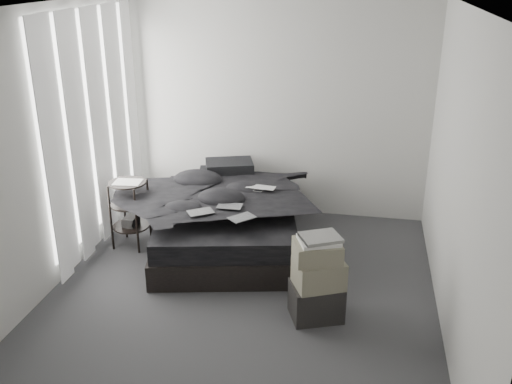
% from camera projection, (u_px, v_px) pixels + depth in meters
% --- Properties ---
extents(floor, '(3.60, 4.20, 0.01)m').
position_uv_depth(floor, '(240.00, 297.00, 5.34)').
color(floor, '#363639').
rests_on(floor, ground).
extents(ceiling, '(3.60, 4.20, 0.01)m').
position_uv_depth(ceiling, '(236.00, 7.00, 4.37)').
color(ceiling, white).
rests_on(ceiling, ground).
extents(wall_back, '(3.60, 0.01, 2.60)m').
position_uv_depth(wall_back, '(277.00, 109.00, 6.76)').
color(wall_back, beige).
rests_on(wall_back, ground).
extents(wall_front, '(3.60, 0.01, 2.60)m').
position_uv_depth(wall_front, '(149.00, 299.00, 2.94)').
color(wall_front, beige).
rests_on(wall_front, ground).
extents(wall_left, '(0.01, 4.20, 2.60)m').
position_uv_depth(wall_left, '(45.00, 154.00, 5.17)').
color(wall_left, beige).
rests_on(wall_left, ground).
extents(wall_right, '(0.01, 4.20, 2.60)m').
position_uv_depth(wall_right, '(459.00, 181.00, 4.53)').
color(wall_right, beige).
rests_on(wall_right, ground).
extents(window_left, '(0.02, 2.00, 2.30)m').
position_uv_depth(window_left, '(91.00, 123.00, 5.97)').
color(window_left, white).
rests_on(window_left, wall_left).
extents(curtain_left, '(0.06, 2.12, 2.48)m').
position_uv_depth(curtain_left, '(96.00, 130.00, 5.98)').
color(curtain_left, white).
rests_on(curtain_left, wall_left).
extents(bed, '(1.86, 2.22, 0.27)m').
position_uv_depth(bed, '(227.00, 234.00, 6.28)').
color(bed, black).
rests_on(bed, floor).
extents(mattress, '(1.79, 2.15, 0.21)m').
position_uv_depth(mattress, '(227.00, 215.00, 6.19)').
color(mattress, black).
rests_on(mattress, bed).
extents(duvet, '(1.76, 1.94, 0.23)m').
position_uv_depth(duvet, '(226.00, 198.00, 6.07)').
color(duvet, black).
rests_on(duvet, mattress).
extents(pillow_lower, '(0.66, 0.51, 0.13)m').
position_uv_depth(pillow_lower, '(224.00, 176.00, 6.83)').
color(pillow_lower, black).
rests_on(pillow_lower, mattress).
extents(pillow_upper, '(0.64, 0.53, 0.12)m').
position_uv_depth(pillow_upper, '(229.00, 166.00, 6.77)').
color(pillow_upper, black).
rests_on(pillow_upper, pillow_lower).
extents(laptop, '(0.33, 0.23, 0.02)m').
position_uv_depth(laptop, '(260.00, 183.00, 6.12)').
color(laptop, silver).
rests_on(laptop, duvet).
extents(comic_a, '(0.29, 0.27, 0.01)m').
position_uv_depth(comic_a, '(200.00, 205.00, 5.58)').
color(comic_a, black).
rests_on(comic_a, duvet).
extents(comic_b, '(0.25, 0.16, 0.01)m').
position_uv_depth(comic_b, '(230.00, 199.00, 5.71)').
color(comic_b, black).
rests_on(comic_b, duvet).
extents(comic_c, '(0.29, 0.29, 0.01)m').
position_uv_depth(comic_c, '(242.00, 210.00, 5.45)').
color(comic_c, black).
rests_on(comic_c, duvet).
extents(side_stand, '(0.43, 0.43, 0.74)m').
position_uv_depth(side_stand, '(130.00, 214.00, 6.21)').
color(side_stand, black).
rests_on(side_stand, floor).
extents(papers, '(0.30, 0.24, 0.01)m').
position_uv_depth(papers, '(128.00, 182.00, 6.05)').
color(papers, white).
rests_on(papers, side_stand).
extents(floor_books, '(0.17, 0.21, 0.13)m').
position_uv_depth(floor_books, '(160.00, 226.00, 6.64)').
color(floor_books, black).
rests_on(floor_books, floor).
extents(box_lower, '(0.53, 0.47, 0.32)m').
position_uv_depth(box_lower, '(316.00, 301.00, 4.99)').
color(box_lower, black).
rests_on(box_lower, floor).
extents(box_mid, '(0.50, 0.46, 0.24)m').
position_uv_depth(box_mid, '(319.00, 273.00, 4.88)').
color(box_mid, '#6C6855').
rests_on(box_mid, box_lower).
extents(box_upper, '(0.46, 0.41, 0.17)m').
position_uv_depth(box_upper, '(317.00, 251.00, 4.81)').
color(box_upper, '#6C6855').
rests_on(box_upper, box_mid).
extents(art_book_white, '(0.40, 0.36, 0.03)m').
position_uv_depth(art_book_white, '(319.00, 240.00, 4.77)').
color(art_book_white, silver).
rests_on(art_book_white, box_upper).
extents(art_book_snake, '(0.40, 0.37, 0.03)m').
position_uv_depth(art_book_snake, '(320.00, 237.00, 4.75)').
color(art_book_snake, silver).
rests_on(art_book_snake, art_book_white).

